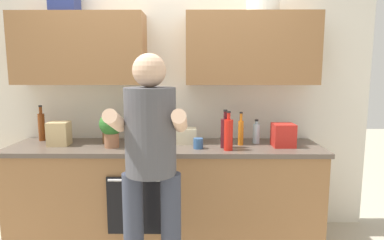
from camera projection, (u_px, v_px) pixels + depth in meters
The scene contains 15 objects.
ground_plane at pixel (166, 237), 3.17m from camera, with size 12.00×12.00×0.00m, color #B2A893.
back_wall_unit at pixel (167, 79), 3.21m from camera, with size 4.00×0.38×2.50m.
counter at pixel (165, 192), 3.10m from camera, with size 2.84×0.67×0.90m.
person_standing at pixel (151, 158), 2.21m from camera, with size 0.49×0.45×1.69m.
bottle_juice at pixel (241, 132), 3.03m from camera, with size 0.05×0.05×0.31m.
bottle_hotsauce at pixel (228, 134), 2.83m from camera, with size 0.08×0.08×0.34m.
bottle_water at pixel (256, 133), 3.11m from camera, with size 0.07×0.07×0.22m.
bottle_vinegar at pixel (42, 126), 3.22m from camera, with size 0.06×0.06×0.35m.
bottle_wine at pixel (225, 132), 2.92m from camera, with size 0.08×0.08×0.34m.
cup_tea at pixel (198, 143), 2.90m from camera, with size 0.09×0.09×0.09m, color #33598C.
knife_block at pixel (109, 131), 3.15m from camera, with size 0.10×0.14×0.29m.
potted_herb at pixel (111, 127), 2.93m from camera, with size 0.21×0.21×0.31m.
grocery_bag_bread at pixel (59, 134), 3.03m from camera, with size 0.18×0.17×0.22m, color tan.
grocery_bag_crisps at pixel (283, 135), 2.98m from camera, with size 0.19×0.19×0.21m, color red.
grocery_bag_rice at pixel (186, 136), 3.10m from camera, with size 0.19×0.16×0.14m, color beige.
Camera 1 is at (0.27, -2.96, 1.58)m, focal length 31.01 mm.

